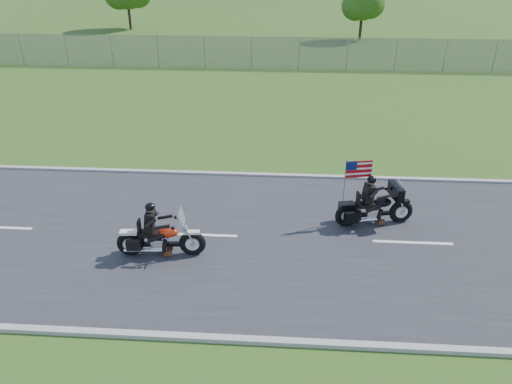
{
  "coord_description": "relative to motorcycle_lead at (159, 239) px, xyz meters",
  "views": [
    {
      "loc": [
        0.44,
        -11.9,
        7.64
      ],
      "look_at": [
        -0.36,
        0.0,
        1.47
      ],
      "focal_mm": 35.0,
      "sensor_mm": 36.0,
      "label": 1
    }
  ],
  "objects": [
    {
      "name": "motorcycle_lead",
      "position": [
        0.0,
        0.0,
        0.0
      ],
      "size": [
        2.37,
        0.68,
        1.59
      ],
      "rotation": [
        0.0,
        0.0,
        0.08
      ],
      "color": "black",
      "rests_on": "ground"
    },
    {
      "name": "fence",
      "position": [
        -2.15,
        21.0,
        0.49
      ],
      "size": [
        60.0,
        0.03,
        2.0
      ],
      "primitive_type": "cube",
      "color": "gray",
      "rests_on": "ground"
    },
    {
      "name": "ground",
      "position": [
        2.85,
        1.0,
        -0.51
      ],
      "size": [
        420.0,
        420.0,
        0.0
      ],
      "primitive_type": "plane",
      "color": "#374E18",
      "rests_on": "ground"
    },
    {
      "name": "curb_south",
      "position": [
        2.85,
        -3.05,
        -0.46
      ],
      "size": [
        120.0,
        0.18,
        0.12
      ],
      "primitive_type": "cube",
      "color": "#9E9B93",
      "rests_on": "ground"
    },
    {
      "name": "curb_north",
      "position": [
        2.85,
        5.05,
        -0.46
      ],
      "size": [
        120.0,
        0.18,
        0.12
      ],
      "primitive_type": "cube",
      "color": "#9E9B93",
      "rests_on": "ground"
    },
    {
      "name": "road",
      "position": [
        2.85,
        1.0,
        -0.49
      ],
      "size": [
        120.0,
        8.0,
        0.04
      ],
      "primitive_type": "cube",
      "color": "#28282B",
      "rests_on": "ground"
    },
    {
      "name": "tree_fence_near",
      "position": [
        8.89,
        31.04,
        2.47
      ],
      "size": [
        3.52,
        3.28,
        4.75
      ],
      "color": "#382316",
      "rests_on": "ground"
    },
    {
      "name": "motorcycle_follow",
      "position": [
        5.88,
        2.0,
        0.04
      ],
      "size": [
        2.35,
        0.98,
        1.98
      ],
      "rotation": [
        0.0,
        0.0,
        0.21
      ],
      "color": "black",
      "rests_on": "ground"
    }
  ]
}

